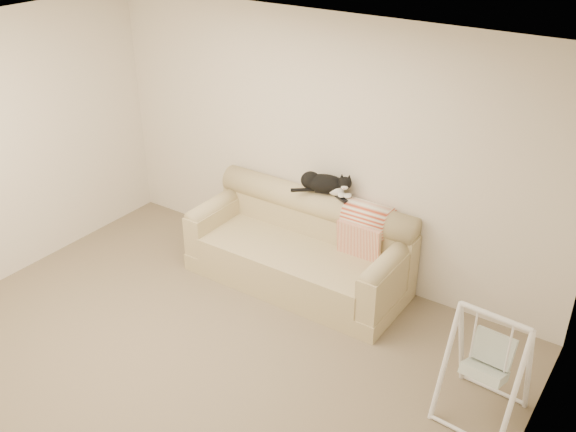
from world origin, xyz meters
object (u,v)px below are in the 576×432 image
object	(u,v)px
sofa	(301,249)
tuxedo_cat	(325,183)
remote_b	(341,199)
baby_swing	(487,365)
remote_a	(324,192)

from	to	relation	value
sofa	tuxedo_cat	distance (m)	0.71
remote_b	tuxedo_cat	distance (m)	0.23
sofa	remote_b	size ratio (longest dim) A/B	12.75
sofa	baby_swing	size ratio (longest dim) A/B	2.36
remote_a	baby_swing	size ratio (longest dim) A/B	0.20
sofa	remote_a	xyz separation A→B (m)	(0.10, 0.25, 0.56)
sofa	tuxedo_cat	xyz separation A→B (m)	(0.11, 0.23, 0.66)
remote_a	baby_swing	xyz separation A→B (m)	(2.04, -1.03, -0.45)
remote_b	baby_swing	xyz separation A→B (m)	(1.82, -0.99, -0.44)
remote_b	tuxedo_cat	size ratio (longest dim) A/B	0.30
remote_b	tuxedo_cat	world-z (taller)	tuxedo_cat
remote_b	baby_swing	distance (m)	2.12
remote_a	baby_swing	bearing A→B (deg)	-26.78
sofa	remote_a	distance (m)	0.62
sofa	tuxedo_cat	bearing A→B (deg)	64.82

